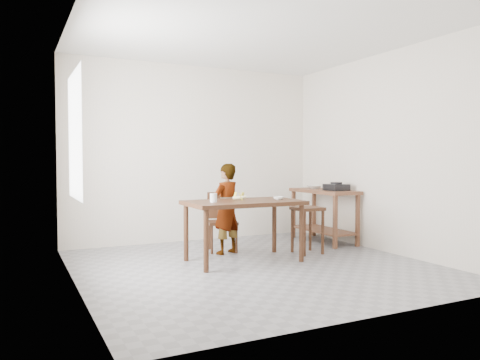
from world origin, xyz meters
name	(u,v)px	position (x,y,z in m)	size (l,w,h in m)	color
floor	(255,268)	(0.00, 0.00, -0.02)	(4.00, 4.00, 0.04)	gray
ceiling	(255,32)	(0.00, 0.00, 2.72)	(4.00, 4.00, 0.04)	white
wall_back	(194,154)	(0.00, 2.02, 1.35)	(4.00, 0.04, 2.70)	white
wall_front	(377,147)	(0.00, -2.02, 1.35)	(4.00, 0.04, 2.70)	white
wall_left	(72,150)	(-2.02, 0.00, 1.35)	(0.04, 4.00, 2.70)	white
wall_right	(387,153)	(2.02, 0.00, 1.35)	(0.04, 4.00, 2.70)	white
window_pane	(75,135)	(-1.97, 0.20, 1.50)	(0.02, 1.10, 1.30)	white
dining_table	(244,231)	(0.00, 0.30, 0.38)	(1.40, 0.80, 0.75)	#3D2213
prep_counter	(324,216)	(1.72, 1.00, 0.40)	(0.50, 1.20, 0.80)	brown
child	(226,209)	(0.00, 0.82, 0.60)	(0.44, 0.29, 1.20)	white
dining_chair	(223,222)	(0.03, 0.99, 0.40)	(0.39, 0.39, 0.80)	#3D2213
stool	(307,230)	(0.99, 0.37, 0.31)	(0.35, 0.35, 0.62)	#3D2213
glass_tumbler	(214,198)	(-0.42, 0.25, 0.80)	(0.08, 0.08, 0.11)	white
small_bowl	(279,198)	(0.44, 0.21, 0.77)	(0.13, 0.13, 0.04)	white
banana	(239,197)	(0.00, 0.42, 0.78)	(0.19, 0.14, 0.07)	#E2CA48
serving_bowl	(314,187)	(1.71, 1.24, 0.83)	(0.21, 0.21, 0.05)	white
gas_burner	(336,187)	(1.73, 0.72, 0.85)	(0.29, 0.29, 0.10)	black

